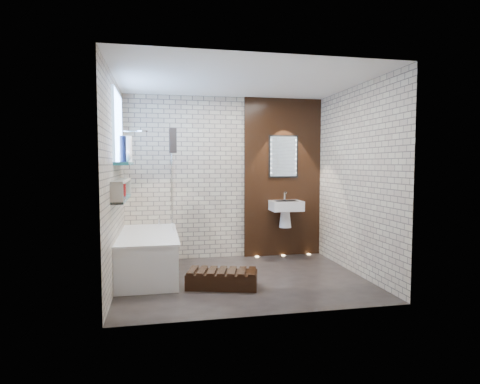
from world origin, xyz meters
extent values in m
plane|color=black|center=(0.00, 0.00, 0.00)|extent=(3.20, 3.20, 0.00)
cube|color=tan|center=(0.00, 1.30, 1.30)|extent=(3.20, 0.04, 2.60)
cube|color=tan|center=(0.00, -1.30, 1.30)|extent=(3.20, 0.04, 2.60)
cube|color=tan|center=(-1.60, 0.00, 1.30)|extent=(0.04, 2.60, 2.60)
cube|color=tan|center=(1.60, 0.00, 1.30)|extent=(0.04, 2.60, 2.60)
plane|color=white|center=(0.00, 0.00, 2.60)|extent=(3.20, 3.20, 0.00)
cube|color=black|center=(0.95, 1.27, 1.30)|extent=(1.30, 0.06, 2.60)
cube|color=#7FADE0|center=(-1.59, 0.35, 2.00)|extent=(0.03, 1.00, 0.90)
cube|color=teal|center=(-1.51, 0.35, 1.53)|extent=(0.18, 1.00, 0.04)
cube|color=teal|center=(-1.53, 0.15, 1.08)|extent=(0.14, 1.30, 0.03)
cube|color=#B2A899|center=(-1.53, 0.15, 1.32)|extent=(0.14, 1.30, 0.03)
cube|color=#B2A899|center=(-1.53, -0.48, 1.20)|extent=(0.14, 0.03, 0.26)
cube|color=#B2A899|center=(-1.53, 0.79, 1.20)|extent=(0.14, 0.03, 0.26)
cube|color=white|center=(-1.23, 0.45, 0.28)|extent=(0.75, 1.70, 0.55)
cube|color=white|center=(-1.23, 0.45, 0.57)|extent=(0.79, 1.74, 0.03)
cylinder|color=silver|center=(-1.08, 1.18, 0.64)|extent=(0.04, 0.04, 0.12)
cube|color=white|center=(-0.87, 0.89, 1.28)|extent=(0.01, 0.78, 1.40)
cube|color=black|center=(-0.87, 0.60, 1.85)|extent=(0.10, 0.26, 0.34)
cylinder|color=silver|center=(-1.30, 0.95, 2.00)|extent=(0.18, 0.18, 0.02)
cube|color=white|center=(0.95, 1.06, 0.85)|extent=(0.50, 0.36, 0.16)
cone|color=white|center=(0.95, 1.11, 0.63)|extent=(0.20, 0.20, 0.28)
cylinder|color=silver|center=(0.95, 1.16, 1.00)|extent=(0.03, 0.03, 0.14)
cube|color=black|center=(0.95, 1.24, 1.65)|extent=(0.50, 0.02, 0.70)
cube|color=silver|center=(0.95, 1.23, 1.65)|extent=(0.45, 0.01, 0.65)
cube|color=black|center=(-0.32, -0.30, 0.10)|extent=(0.93, 0.60, 0.19)
cylinder|color=maroon|center=(-1.53, 0.39, 1.18)|extent=(0.07, 0.07, 0.17)
cylinder|color=maroon|center=(-1.53, -0.21, 1.16)|extent=(0.05, 0.05, 0.11)
cylinder|color=#B7741C|center=(-1.53, -0.16, 1.15)|extent=(0.05, 0.05, 0.10)
cylinder|color=black|center=(-1.50, 0.09, 1.71)|extent=(0.08, 0.08, 0.32)
cylinder|color=white|center=(-1.50, 0.47, 1.72)|extent=(0.17, 0.17, 0.35)
sphere|color=white|center=(-1.50, 0.36, 1.64)|extent=(0.17, 0.17, 0.17)
cylinder|color=#FFD899|center=(0.50, 1.20, 0.01)|extent=(0.06, 0.06, 0.01)
cylinder|color=#FFD899|center=(0.95, 1.20, 0.01)|extent=(0.06, 0.06, 0.01)
cylinder|color=#FFD899|center=(1.40, 1.20, 0.01)|extent=(0.06, 0.06, 0.01)
camera|label=1|loc=(-1.07, -5.12, 1.53)|focal=30.01mm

